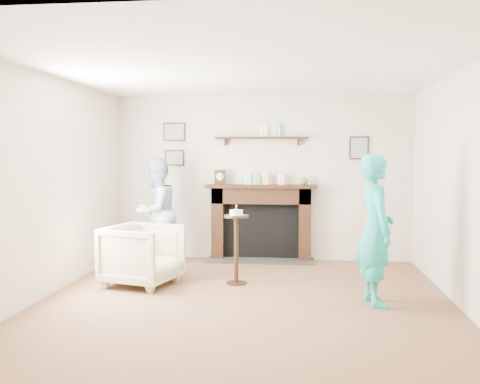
% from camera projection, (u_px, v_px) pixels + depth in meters
% --- Properties ---
extents(ground, '(5.00, 5.00, 0.00)m').
position_uv_depth(ground, '(244.00, 303.00, 5.75)').
color(ground, brown).
rests_on(ground, ground).
extents(room_shell, '(4.54, 5.02, 2.52)m').
position_uv_depth(room_shell, '(250.00, 153.00, 6.32)').
color(room_shell, beige).
rests_on(room_shell, ground).
extents(armchair, '(1.00, 0.98, 0.75)m').
position_uv_depth(armchair, '(143.00, 285.00, 6.56)').
color(armchair, tan).
rests_on(armchair, ground).
extents(man, '(0.85, 0.93, 1.55)m').
position_uv_depth(man, '(157.00, 265.00, 7.75)').
color(man, '#A8B2D3').
rests_on(man, ground).
extents(woman, '(0.49, 0.65, 1.61)m').
position_uv_depth(woman, '(374.00, 304.00, 5.74)').
color(woman, teal).
rests_on(woman, ground).
extents(pedestal_table, '(0.31, 0.31, 0.98)m').
position_uv_depth(pedestal_table, '(236.00, 235.00, 6.59)').
color(pedestal_table, black).
rests_on(pedestal_table, ground).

